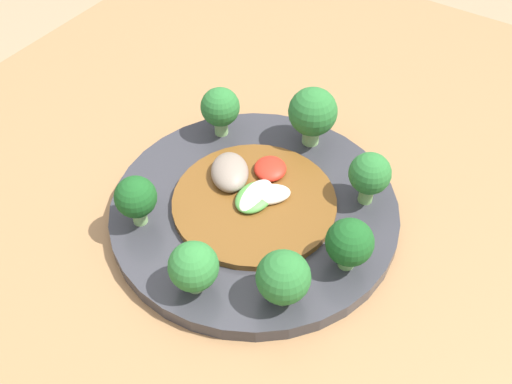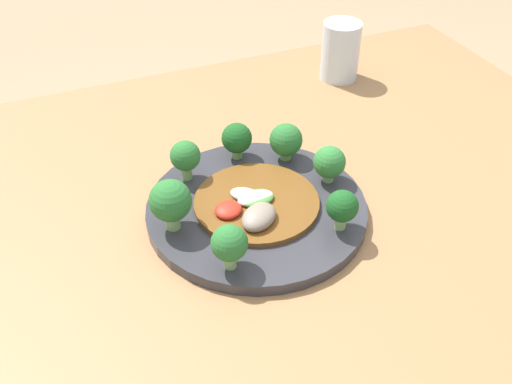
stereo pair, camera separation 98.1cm
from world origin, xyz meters
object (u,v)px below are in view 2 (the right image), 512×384
(broccoli_southwest, at_px, (286,140))
(broccoli_southeast, at_px, (185,157))
(drinking_glass, at_px, (340,51))
(broccoli_south, at_px, (237,139))
(plate, at_px, (256,208))
(broccoli_northwest, at_px, (342,207))
(broccoli_east, at_px, (171,202))
(stirfry_center, at_px, (254,203))
(broccoli_northeast, at_px, (229,244))
(broccoli_west, at_px, (329,163))

(broccoli_southwest, bearing_deg, broccoli_southeast, -3.45)
(drinking_glass, bearing_deg, broccoli_south, 34.54)
(plate, bearing_deg, broccoli_northwest, 133.59)
(broccoli_east, distance_m, broccoli_south, 0.17)
(stirfry_center, bearing_deg, broccoli_northeast, 52.55)
(broccoli_south, bearing_deg, broccoli_east, 40.89)
(stirfry_center, bearing_deg, broccoli_south, -100.16)
(broccoli_east, bearing_deg, broccoli_southwest, -156.91)
(drinking_glass, bearing_deg, broccoli_southwest, 46.22)
(broccoli_southwest, bearing_deg, plate, 45.04)
(stirfry_center, xyz_separation_m, drinking_glass, (-0.29, -0.31, 0.03))
(broccoli_southwest, relative_size, broccoli_west, 1.05)
(plate, distance_m, stirfry_center, 0.02)
(plate, height_order, drinking_glass, drinking_glass)
(broccoli_east, distance_m, stirfry_center, 0.12)
(broccoli_northeast, bearing_deg, broccoli_southeast, -91.54)
(broccoli_southeast, distance_m, broccoli_east, 0.10)
(broccoli_west, bearing_deg, broccoli_southwest, -65.55)
(broccoli_southeast, distance_m, broccoli_southwest, 0.15)
(broccoli_southwest, xyz_separation_m, broccoli_west, (-0.03, 0.07, -0.00))
(broccoli_southwest, distance_m, drinking_glass, 0.30)
(broccoli_southwest, relative_size, drinking_glass, 0.53)
(plate, height_order, broccoli_southwest, broccoli_southwest)
(broccoli_east, bearing_deg, broccoli_west, -177.03)
(stirfry_center, bearing_deg, broccoli_southeast, -56.76)
(broccoli_northeast, xyz_separation_m, broccoli_south, (-0.09, -0.21, -0.00))
(broccoli_southeast, height_order, broccoli_west, broccoli_southeast)
(broccoli_southwest, height_order, broccoli_south, same)
(broccoli_southwest, xyz_separation_m, stirfry_center, (0.09, 0.09, -0.02))
(broccoli_south, bearing_deg, plate, 81.72)
(stirfry_center, distance_m, drinking_glass, 0.43)
(broccoli_southeast, height_order, drinking_glass, drinking_glass)
(drinking_glass, bearing_deg, plate, 45.90)
(broccoli_northwest, xyz_separation_m, stirfry_center, (0.09, -0.08, -0.03))
(plate, distance_m, broccoli_southwest, 0.12)
(broccoli_south, xyz_separation_m, drinking_glass, (-0.27, -0.19, 0.00))
(broccoli_northwest, xyz_separation_m, drinking_glass, (-0.21, -0.38, 0.00))
(broccoli_southwest, bearing_deg, broccoli_west, 114.45)
(broccoli_northwest, relative_size, stirfry_center, 0.33)
(plate, distance_m, broccoli_southeast, 0.12)
(plate, distance_m, broccoli_northeast, 0.13)
(broccoli_southeast, distance_m, broccoli_northeast, 0.18)
(broccoli_northwest, distance_m, broccoli_south, 0.21)
(broccoli_west, bearing_deg, broccoli_east, 2.97)
(broccoli_northwest, relative_size, broccoli_northeast, 0.94)
(broccoli_northwest, height_order, broccoli_east, broccoli_east)
(broccoli_northwest, xyz_separation_m, broccoli_east, (0.20, -0.08, 0.01))
(broccoli_southeast, xyz_separation_m, broccoli_west, (-0.18, 0.08, -0.01))
(broccoli_southwest, height_order, broccoli_northeast, broccoli_northeast)
(broccoli_east, xyz_separation_m, stirfry_center, (-0.11, 0.00, -0.03))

